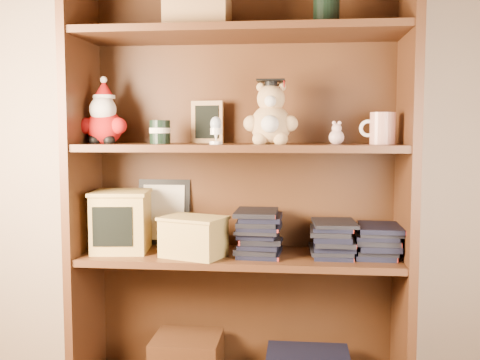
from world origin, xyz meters
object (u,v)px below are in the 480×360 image
object	(u,v)px
grad_teddy_bear	(271,119)
treats_box	(121,221)
bookcase	(241,190)
teacher_mug	(382,128)

from	to	relation	value
grad_teddy_bear	treats_box	distance (m)	0.67
treats_box	grad_teddy_bear	bearing A→B (deg)	-0.63
grad_teddy_bear	bookcase	bearing A→B (deg)	152.93
bookcase	treats_box	distance (m)	0.46
bookcase	grad_teddy_bear	distance (m)	0.29
bookcase	teacher_mug	xyz separation A→B (m)	(0.50, -0.05, 0.23)
treats_box	teacher_mug	bearing A→B (deg)	0.06
bookcase	treats_box	xyz separation A→B (m)	(-0.44, -0.05, -0.11)
bookcase	teacher_mug	size ratio (longest dim) A/B	12.76
bookcase	grad_teddy_bear	bearing A→B (deg)	-27.07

